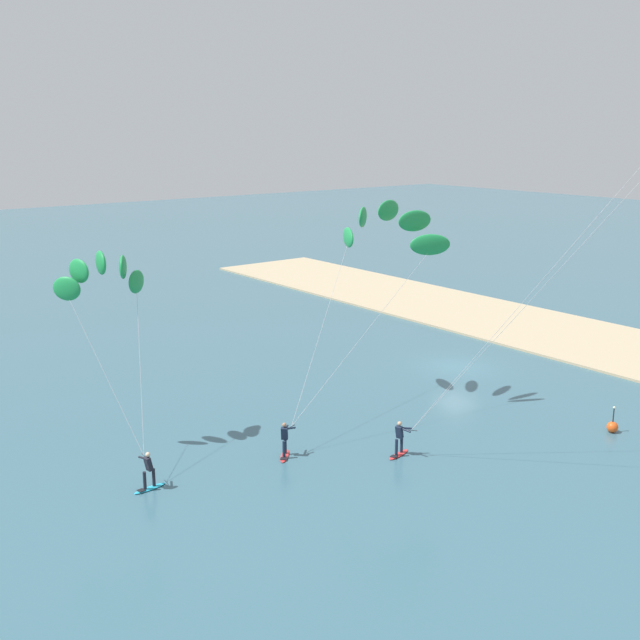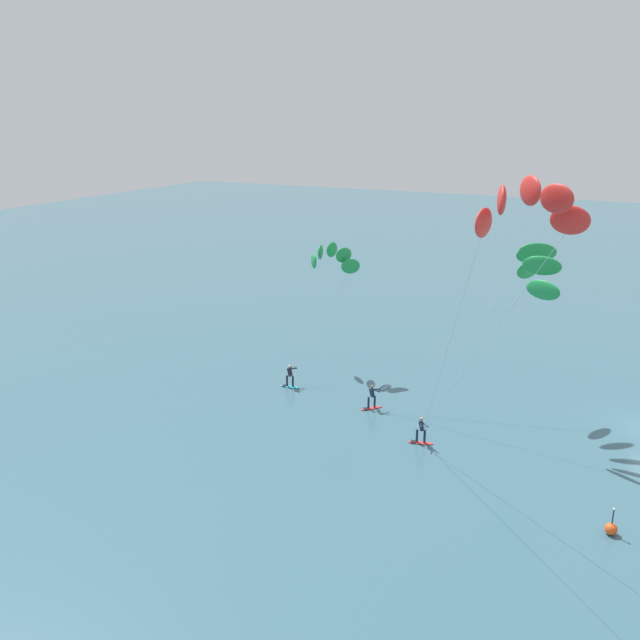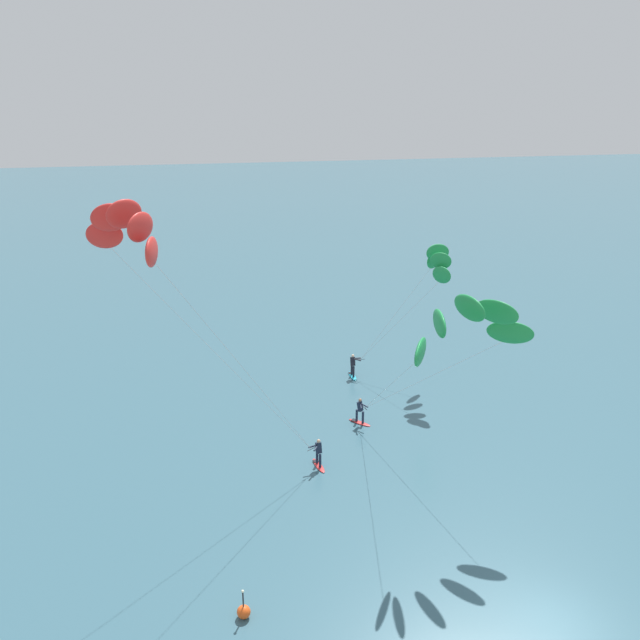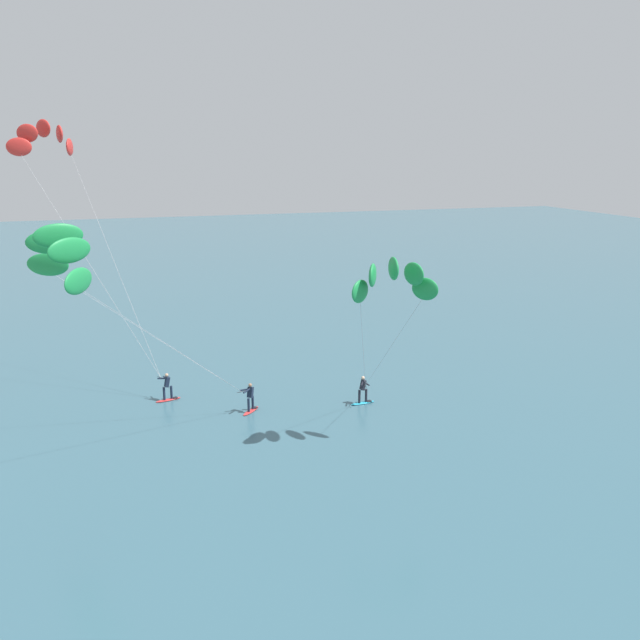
# 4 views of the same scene
# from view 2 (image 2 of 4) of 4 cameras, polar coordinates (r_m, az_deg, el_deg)

# --- Properties ---
(kitesurfer_nearshore) EXTENTS (7.04, 11.45, 11.17)m
(kitesurfer_nearshore) POSITION_cam_2_polar(r_m,az_deg,el_deg) (40.42, 17.93, 4.11)
(kitesurfer_nearshore) COLOR red
(kitesurfer_nearshore) RESTS_ON ground
(kitesurfer_mid_water) EXTENTS (10.33, 8.91, 16.16)m
(kitesurfer_mid_water) POSITION_cam_2_polar(r_m,az_deg,el_deg) (25.91, 17.18, 8.10)
(kitesurfer_mid_water) COLOR red
(kitesurfer_mid_water) RESTS_ON ground
(kitesurfer_far_out) EXTENTS (6.51, 4.36, 9.47)m
(kitesurfer_far_out) POSITION_cam_2_polar(r_m,az_deg,el_deg) (47.64, 0.87, 5.04)
(kitesurfer_far_out) COLOR #23ADD1
(kitesurfer_far_out) RESTS_ON ground
(marker_buoy) EXTENTS (0.56, 0.56, 1.38)m
(marker_buoy) POSITION_cam_2_polar(r_m,az_deg,el_deg) (33.74, 24.15, -16.33)
(marker_buoy) COLOR #EA5119
(marker_buoy) RESTS_ON ground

